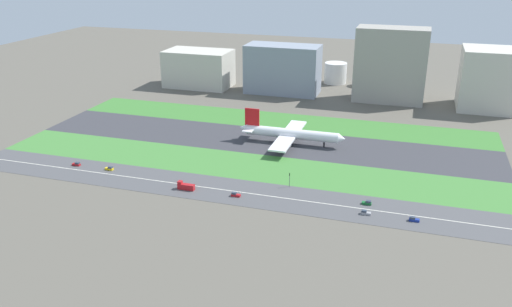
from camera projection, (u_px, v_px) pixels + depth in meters
ground_plane at (262, 140)px, 320.42m from camera, size 800.00×800.00×0.00m
runway at (262, 140)px, 320.41m from camera, size 280.00×46.00×0.10m
grass_median_north at (279, 121)px, 356.84m from camera, size 280.00×36.00×0.10m
grass_median_south at (240, 165)px, 283.98m from camera, size 280.00×36.00×0.10m
highway at (219, 189)px, 255.54m from camera, size 280.00×28.00×0.10m
highway_centerline at (219, 189)px, 255.52m from camera, size 266.00×0.50×0.01m
airliner at (289, 134)px, 313.45m from camera, size 65.00×56.00×19.70m
truck_0 at (186, 186)px, 254.81m from camera, size 8.40×2.50×4.00m
car_0 at (367, 203)px, 240.11m from camera, size 4.40×1.80×2.00m
car_3 at (414, 219)px, 225.45m from camera, size 4.40×1.80×2.00m
car_5 at (235, 195)px, 247.98m from camera, size 4.40×1.80×2.00m
car_2 at (110, 168)px, 277.40m from camera, size 4.40×1.80×2.00m
car_1 at (365, 213)px, 231.15m from camera, size 4.40×1.80×2.00m
car_4 at (77, 164)px, 283.02m from camera, size 4.40×1.80×2.00m
traffic_light at (290, 179)px, 256.69m from camera, size 0.36×0.50×7.20m
terminal_building at (199, 68)px, 441.04m from camera, size 54.36×32.83×30.32m
hangar_building at (283, 69)px, 419.34m from camera, size 58.65×26.89×38.57m
office_tower at (390, 65)px, 393.12m from camera, size 52.45×24.80×55.67m
cargo_warehouse at (488, 79)px, 376.24m from camera, size 38.64×38.22×43.79m
fuel_tank_west at (301, 71)px, 461.87m from camera, size 17.52×17.52×16.51m
fuel_tank_centre at (335, 73)px, 453.24m from camera, size 19.05×19.05×17.76m
fuel_tank_east at (370, 77)px, 445.51m from camera, size 16.76×16.76×15.24m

